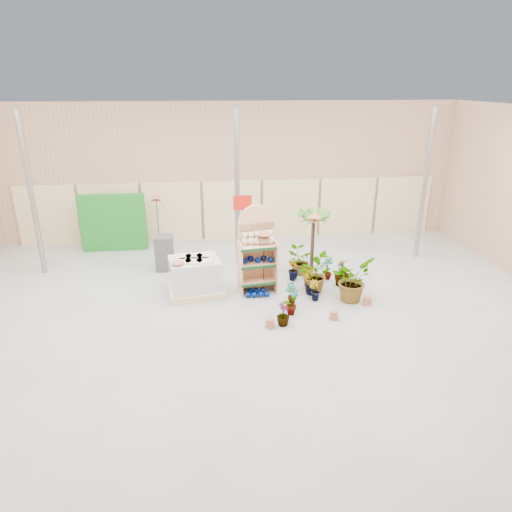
{
  "coord_description": "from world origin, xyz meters",
  "views": [
    {
      "loc": [
        -0.92,
        -9.02,
        5.06
      ],
      "look_at": [
        0.3,
        1.5,
        1.0
      ],
      "focal_mm": 32.0,
      "sensor_mm": 36.0,
      "label": 1
    }
  ],
  "objects_px": {
    "display_shelf": "(257,252)",
    "potted_plant_2": "(313,273)",
    "bird_table_front": "(264,234)",
    "pallet_stack": "(195,276)"
  },
  "relations": [
    {
      "from": "display_shelf",
      "to": "potted_plant_2",
      "type": "xyz_separation_m",
      "value": [
        1.41,
        -0.31,
        -0.52
      ]
    },
    {
      "from": "display_shelf",
      "to": "bird_table_front",
      "type": "distance_m",
      "value": 0.59
    },
    {
      "from": "potted_plant_2",
      "to": "pallet_stack",
      "type": "bearing_deg",
      "value": 176.17
    },
    {
      "from": "display_shelf",
      "to": "bird_table_front",
      "type": "xyz_separation_m",
      "value": [
        0.16,
        -0.18,
        0.54
      ]
    },
    {
      "from": "potted_plant_2",
      "to": "bird_table_front",
      "type": "bearing_deg",
      "value": 174.16
    },
    {
      "from": "display_shelf",
      "to": "pallet_stack",
      "type": "bearing_deg",
      "value": 176.47
    },
    {
      "from": "bird_table_front",
      "to": "potted_plant_2",
      "type": "height_order",
      "value": "bird_table_front"
    },
    {
      "from": "bird_table_front",
      "to": "potted_plant_2",
      "type": "bearing_deg",
      "value": -5.84
    },
    {
      "from": "display_shelf",
      "to": "potted_plant_2",
      "type": "height_order",
      "value": "display_shelf"
    },
    {
      "from": "pallet_stack",
      "to": "display_shelf",
      "type": "bearing_deg",
      "value": -4.95
    }
  ]
}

